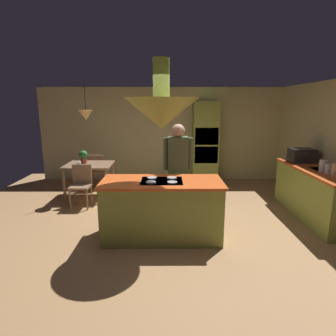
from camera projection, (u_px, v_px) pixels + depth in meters
The scene contains 17 objects.
ground at pixel (162, 231), 4.77m from camera, with size 8.16×8.16×0.00m, color #AD7F51.
wall_back at pixel (164, 135), 7.86m from camera, with size 6.80×0.10×2.55m, color beige.
kitchen_island at pixel (162, 209), 4.47m from camera, with size 1.89×0.87×0.95m.
counter_run_right at pixel (315, 193), 5.26m from camera, with size 0.73×2.19×0.93m.
oven_tower at pixel (205, 143), 7.51m from camera, with size 0.66×0.62×2.18m.
dining_table at pixel (89, 168), 6.47m from camera, with size 1.05×0.88×0.76m.
person_at_island at pixel (178, 166), 5.04m from camera, with size 0.53×0.23×1.76m.
range_hood at pixel (161, 112), 4.14m from camera, with size 1.10×1.10×1.00m.
pendant_light_over_table at pixel (86, 115), 6.21m from camera, with size 0.32×0.32×0.82m.
chair_facing_island at pixel (81, 183), 5.86m from camera, with size 0.40×0.40×0.87m.
chair_by_back_wall at pixel (97, 169), 7.15m from camera, with size 0.40×0.40×0.87m.
potted_plant_on_table at pixel (83, 156), 6.49m from camera, with size 0.20×0.20×0.30m.
cup_on_table at pixel (80, 164), 6.22m from camera, with size 0.07×0.07×0.09m, color white.
canister_flour at pixel (335, 170), 4.61m from camera, with size 0.11×0.11×0.22m, color #E0B78C.
canister_sugar at pixel (329, 169), 4.80m from camera, with size 0.12×0.12×0.17m, color silver.
canister_tea at pixel (323, 166), 4.97m from camera, with size 0.14×0.14×0.21m, color silver.
microwave_on_counter at pixel (302, 155), 5.76m from camera, with size 0.46×0.36×0.28m, color #232326.
Camera 1 is at (0.07, -4.42, 2.08)m, focal length 30.18 mm.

